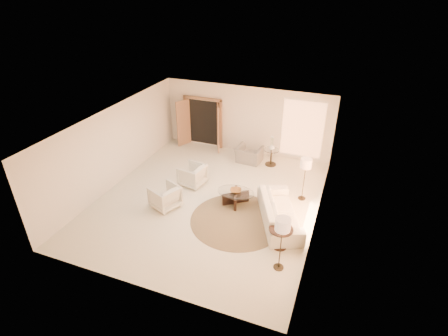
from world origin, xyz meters
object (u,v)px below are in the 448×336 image
(accent_chair, at_px, (249,152))
(coffee_table, at_px, (236,196))
(end_table, at_px, (280,234))
(bowl, at_px, (236,191))
(end_vase, at_px, (281,226))
(sofa, at_px, (279,211))
(floor_lamp_near, at_px, (306,165))
(armchair_right, at_px, (165,196))
(side_vase, at_px, (272,147))
(armchair_left, at_px, (192,174))
(floor_lamp_far, at_px, (283,227))
(side_table, at_px, (271,156))

(accent_chair, distance_m, coffee_table, 3.00)
(end_table, distance_m, bowl, 2.39)
(end_vase, bearing_deg, sofa, 104.29)
(accent_chair, height_order, floor_lamp_near, floor_lamp_near)
(coffee_table, bearing_deg, bowl, -90.00)
(armchair_right, xyz_separation_m, side_vase, (2.48, 4.00, 0.36))
(side_vase, bearing_deg, coffee_table, -97.79)
(coffee_table, relative_size, end_table, 2.31)
(armchair_left, xyz_separation_m, armchair_right, (-0.22, -1.56, -0.00))
(accent_chair, xyz_separation_m, bowl, (0.47, -2.95, 0.06))
(end_table, xyz_separation_m, end_vase, (0.00, -0.00, 0.29))
(sofa, bearing_deg, floor_lamp_far, 169.20)
(accent_chair, distance_m, floor_lamp_near, 3.22)
(coffee_table, relative_size, side_table, 2.30)
(accent_chair, xyz_separation_m, floor_lamp_near, (2.46, -1.89, 0.86))
(accent_chair, relative_size, bowl, 2.67)
(sofa, relative_size, armchair_left, 3.02)
(armchair_left, distance_m, coffee_table, 1.94)
(sofa, xyz_separation_m, end_table, (0.28, -1.11, 0.06))
(armchair_right, relative_size, end_table, 1.26)
(accent_chair, xyz_separation_m, floor_lamp_far, (2.46, -5.29, 0.90))
(armchair_left, distance_m, side_vase, 3.34)
(sofa, bearing_deg, floor_lamp_near, -40.51)
(coffee_table, bearing_deg, accent_chair, 98.99)
(accent_chair, bearing_deg, end_vase, 121.44)
(floor_lamp_far, bearing_deg, end_vase, 101.54)
(sofa, distance_m, floor_lamp_far, 2.17)
(armchair_right, relative_size, floor_lamp_far, 0.53)
(accent_chair, bearing_deg, side_table, -171.36)
(coffee_table, relative_size, floor_lamp_far, 0.98)
(coffee_table, xyz_separation_m, end_vase, (1.83, -1.54, 0.43))
(end_table, bearing_deg, coffee_table, 139.90)
(sofa, height_order, armchair_left, armchair_left)
(floor_lamp_far, bearing_deg, sofa, 103.15)
(end_table, xyz_separation_m, side_vase, (-1.42, 4.56, 0.35))
(armchair_left, height_order, bowl, armchair_left)
(side_table, xyz_separation_m, end_vase, (1.42, -4.56, 0.31))
(end_table, distance_m, side_vase, 4.79)
(armchair_left, bearing_deg, accent_chair, 158.90)
(sofa, bearing_deg, armchair_left, 49.43)
(floor_lamp_near, bearing_deg, coffee_table, -151.96)
(armchair_left, distance_m, bowl, 1.93)
(accent_chair, height_order, floor_lamp_far, floor_lamp_far)
(armchair_left, relative_size, bowl, 2.28)
(sofa, relative_size, end_table, 3.82)
(armchair_left, xyz_separation_m, bowl, (1.84, -0.58, 0.07))
(floor_lamp_near, height_order, end_vase, floor_lamp_near)
(accent_chair, distance_m, bowl, 2.99)
(floor_lamp_near, xyz_separation_m, bowl, (-1.99, -1.06, -0.79))
(coffee_table, relative_size, end_vase, 8.08)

